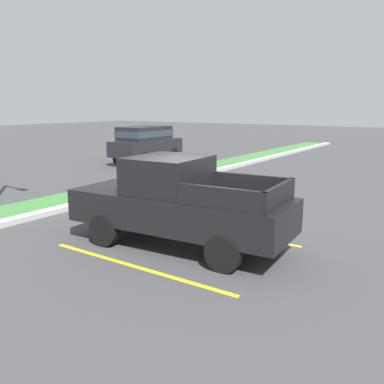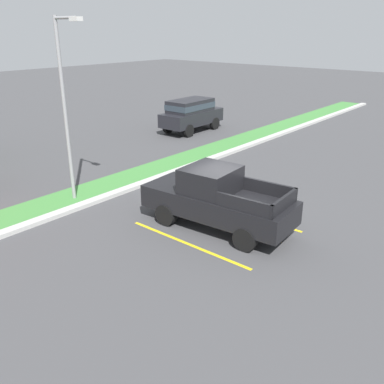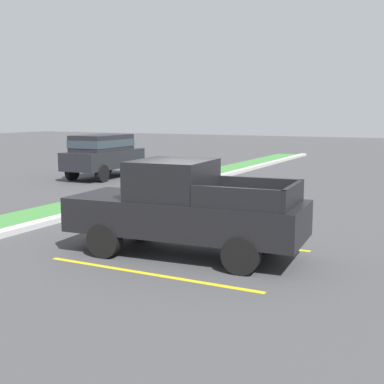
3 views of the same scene
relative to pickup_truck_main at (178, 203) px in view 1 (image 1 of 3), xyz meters
name	(u,v)px [view 1 (image 1 of 3)]	position (x,y,z in m)	size (l,w,h in m)	color
ground_plane	(191,241)	(0.46, -0.05, -1.04)	(120.00, 120.00, 0.00)	#424244
parking_line_near	(135,267)	(-1.55, -0.05, -1.04)	(0.12, 4.80, 0.01)	yellow
parking_line_far	(214,230)	(1.55, -0.05, -1.04)	(0.12, 4.80, 0.01)	yellow
curb_strip	(59,209)	(0.46, 4.95, -0.97)	(56.00, 0.40, 0.15)	#B2B2AD
grass_median	(38,206)	(0.46, 6.05, -1.01)	(56.00, 1.80, 0.06)	#42843D
pickup_truck_main	(178,203)	(0.00, 0.00, 0.00)	(2.30, 5.36, 2.10)	black
suv_distant	(146,142)	(10.44, 9.97, 0.20)	(4.66, 2.07, 2.10)	black
traffic_cone	(258,207)	(3.41, -0.43, -0.75)	(0.36, 0.36, 0.60)	orange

